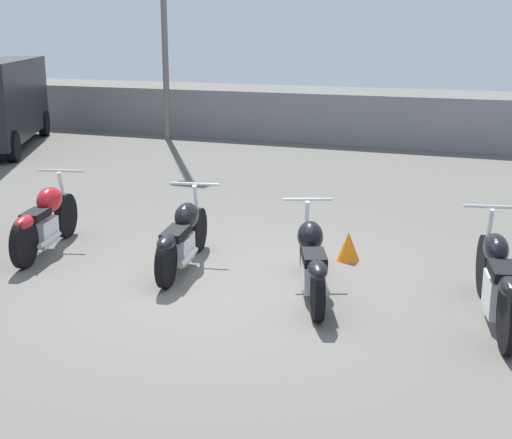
{
  "coord_description": "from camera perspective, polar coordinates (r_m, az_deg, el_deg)",
  "views": [
    {
      "loc": [
        3.03,
        -7.13,
        2.83
      ],
      "look_at": [
        0.0,
        0.52,
        0.65
      ],
      "focal_mm": 50.0,
      "sensor_mm": 36.0,
      "label": 1
    }
  ],
  "objects": [
    {
      "name": "ground_plane",
      "position": [
        8.25,
        -1.33,
        -5.23
      ],
      "size": [
        60.0,
        60.0,
        0.0
      ],
      "primitive_type": "plane",
      "color": "#5B5954"
    },
    {
      "name": "motorcycle_slot_1",
      "position": [
        9.73,
        -16.52,
        -0.02
      ],
      "size": [
        0.78,
        1.95,
        0.99
      ],
      "rotation": [
        0.0,
        0.0,
        0.26
      ],
      "color": "black",
      "rests_on": "ground_plane"
    },
    {
      "name": "motorcycle_slot_2",
      "position": [
        8.73,
        -5.9,
        -1.34
      ],
      "size": [
        0.71,
        1.99,
        0.94
      ],
      "rotation": [
        0.0,
        0.0,
        0.2
      ],
      "color": "black",
      "rests_on": "ground_plane"
    },
    {
      "name": "fence_back",
      "position": [
        18.06,
        11.91,
        7.55
      ],
      "size": [
        40.0,
        0.04,
        1.28
      ],
      "color": "gray",
      "rests_on": "ground_plane"
    },
    {
      "name": "motorcycle_slot_3",
      "position": [
        7.83,
        4.49,
        -3.28
      ],
      "size": [
        0.96,
        1.94,
        0.94
      ],
      "rotation": [
        0.0,
        0.0,
        0.39
      ],
      "color": "black",
      "rests_on": "ground_plane"
    },
    {
      "name": "traffic_cone_near",
      "position": [
        9.13,
        7.39,
        -2.13
      ],
      "size": [
        0.3,
        0.3,
        0.37
      ],
      "color": "orange",
      "rests_on": "ground_plane"
    },
    {
      "name": "motorcycle_slot_4",
      "position": [
        7.46,
        18.75,
        -4.66
      ],
      "size": [
        0.72,
        2.13,
        1.05
      ],
      "rotation": [
        0.0,
        0.0,
        0.21
      ],
      "color": "black",
      "rests_on": "ground_plane"
    }
  ]
}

